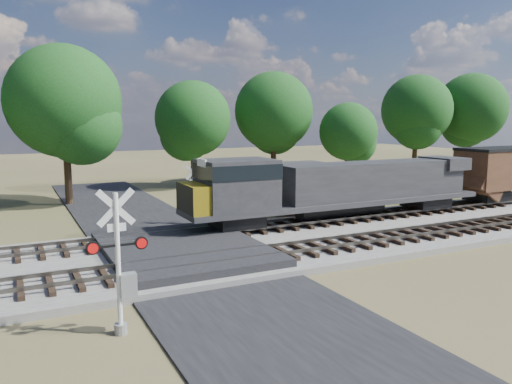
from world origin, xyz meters
TOP-DOWN VIEW (x-y plane):
  - ground at (0.00, 0.00)m, footprint 160.00×160.00m
  - ballast_bed at (10.00, 0.50)m, footprint 140.00×10.00m
  - road at (0.00, 0.00)m, footprint 7.00×60.00m
  - crossing_panel at (0.00, 0.50)m, footprint 7.00×9.00m
  - track_near at (3.12, -2.00)m, footprint 140.00×2.60m
  - track_far at (3.12, 3.00)m, footprint 140.00×2.60m
  - crossing_signal_near at (-4.28, -6.74)m, footprint 1.80×0.39m
  - crossing_signal_far at (2.79, 7.14)m, footprint 1.50×0.38m
  - equipment_shed at (10.89, 8.06)m, footprint 5.21×5.21m
  - treeline at (10.27, 20.93)m, footprint 81.71×12.26m

SIDE VIEW (x-z plane):
  - ground at x=0.00m, z-range 0.00..0.00m
  - road at x=0.00m, z-range 0.00..0.08m
  - ballast_bed at x=10.00m, z-range 0.00..0.30m
  - crossing_panel at x=0.00m, z-range 0.01..0.62m
  - track_near at x=3.12m, z-range 0.25..0.58m
  - track_far at x=3.12m, z-range 0.25..0.58m
  - crossing_signal_far at x=2.79m, z-range -0.31..3.42m
  - equipment_shed at x=10.89m, z-range 0.02..3.38m
  - crossing_signal_near at x=-4.28m, z-range -0.38..4.09m
  - treeline at x=10.27m, z-range 1.05..12.93m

